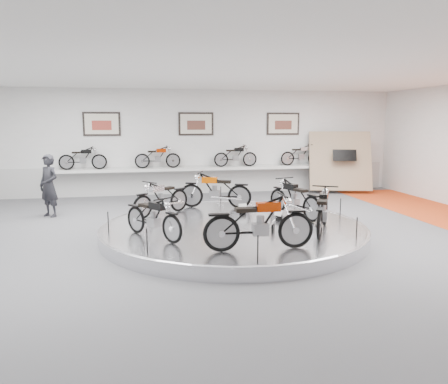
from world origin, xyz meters
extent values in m
plane|color=#515153|center=(0.00, 0.00, 0.00)|extent=(16.00, 16.00, 0.00)
plane|color=white|center=(0.00, 0.00, 4.00)|extent=(16.00, 16.00, 0.00)
plane|color=white|center=(0.00, 7.00, 2.00)|extent=(16.00, 0.00, 16.00)
plane|color=white|center=(0.00, -7.00, 2.00)|extent=(16.00, 0.00, 16.00)
cube|color=#BCBCBA|center=(0.00, 6.98, 0.55)|extent=(15.68, 0.04, 1.10)
cylinder|color=silver|center=(0.00, 0.30, 0.15)|extent=(6.40, 6.40, 0.30)
torus|color=#B2B2BA|center=(0.00, 0.30, 0.27)|extent=(6.40, 6.40, 0.10)
cube|color=silver|center=(0.00, 6.70, 1.00)|extent=(11.00, 0.55, 0.10)
cube|color=beige|center=(-3.50, 6.96, 2.70)|extent=(1.35, 0.06, 0.88)
cube|color=beige|center=(0.00, 6.96, 2.70)|extent=(1.35, 0.06, 0.88)
cube|color=beige|center=(3.50, 6.96, 2.70)|extent=(1.35, 0.06, 0.88)
cube|color=gray|center=(5.60, 6.10, 1.25)|extent=(2.56, 1.52, 2.30)
imported|color=black|center=(-4.83, 3.59, 0.92)|extent=(0.80, 0.77, 1.85)
camera|label=1|loc=(-2.25, -9.85, 2.78)|focal=35.00mm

